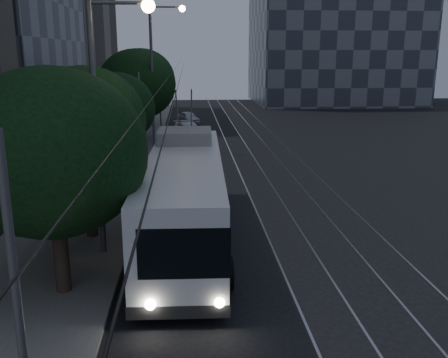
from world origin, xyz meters
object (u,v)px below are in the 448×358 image
car_white_b (189,131)px  streetlamp_far (158,64)px  car_white_a (175,151)px  pickup_silver (171,170)px  car_white_d (188,118)px  car_white_c (183,131)px  trolleybus (185,196)px  streetlamp_near (107,102)px

car_white_b → streetlamp_far: bearing=-124.8°
car_white_a → pickup_silver: bearing=-76.9°
car_white_d → car_white_a: bearing=-114.0°
car_white_b → car_white_d: 9.65m
car_white_d → car_white_b: bearing=-111.1°
car_white_b → car_white_c: car_white_b is taller
trolleybus → car_white_d: 32.53m
trolleybus → car_white_c: (-0.25, 23.47, -1.12)m
car_white_c → streetlamp_near: streetlamp_near is taller
pickup_silver → streetlamp_far: 10.50m
car_white_c → streetlamp_near: size_ratio=0.44×
car_white_a → streetlamp_near: bearing=-82.5°
pickup_silver → streetlamp_far: (-1.06, 8.86, 5.54)m
car_white_a → car_white_c: bearing=101.1°
streetlamp_far → pickup_silver: bearing=-83.2°
car_white_b → streetlamp_far: (-2.08, -5.09, 5.56)m
pickup_silver → streetlamp_far: bearing=83.4°
trolleybus → car_white_a: trolleybus is taller
trolleybus → streetlamp_near: 4.58m
car_white_a → car_white_d: 18.34m
car_white_d → streetlamp_near: size_ratio=0.41×
pickup_silver → car_white_b: (1.02, 13.95, -0.02)m
pickup_silver → car_white_a: car_white_a is taller
pickup_silver → car_white_b: 13.99m
pickup_silver → car_white_c: pickup_silver is taller
car_white_a → streetlamp_near: streetlamp_near is taller
pickup_silver → streetlamp_near: bearing=-112.7°
car_white_c → car_white_d: size_ratio=1.09×
car_white_d → streetlamp_far: size_ratio=0.35×
pickup_silver → car_white_b: size_ratio=1.07×
pickup_silver → car_white_c: size_ratio=1.30×
trolleybus → streetlamp_far: bearing=97.7°
trolleybus → pickup_silver: size_ratio=2.52×
pickup_silver → car_white_b: bearing=72.4°
car_white_a → car_white_b: car_white_a is taller
car_white_a → trolleybus: bearing=-73.0°
streetlamp_far → streetlamp_near: bearing=-91.9°
car_white_a → streetlamp_near: size_ratio=0.47×
car_white_b → streetlamp_near: (-2.70, -24.10, 4.71)m
pickup_silver → streetlamp_near: 11.30m
car_white_b → streetlamp_near: size_ratio=0.54×
trolleybus → car_white_d: size_ratio=3.59×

